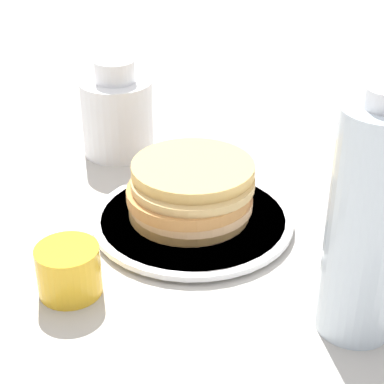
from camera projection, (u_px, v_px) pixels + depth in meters
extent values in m
plane|color=#BCB7AD|center=(182.00, 230.00, 0.81)|extent=(4.00, 4.00, 0.00)
cylinder|color=white|center=(192.00, 220.00, 0.82)|extent=(0.23, 0.23, 0.01)
cylinder|color=white|center=(192.00, 218.00, 0.82)|extent=(0.25, 0.25, 0.01)
cylinder|color=#B58547|center=(189.00, 208.00, 0.82)|extent=(0.15, 0.15, 0.02)
cylinder|color=#E0AD77|center=(194.00, 203.00, 0.80)|extent=(0.15, 0.15, 0.01)
cylinder|color=#C98747|center=(187.00, 193.00, 0.79)|extent=(0.15, 0.15, 0.02)
cylinder|color=#D8B26E|center=(195.00, 183.00, 0.79)|extent=(0.15, 0.15, 0.01)
cylinder|color=#E3B766|center=(193.00, 169.00, 0.79)|extent=(0.15, 0.15, 0.01)
cylinder|color=yellow|center=(69.00, 270.00, 0.69)|extent=(0.07, 0.07, 0.06)
cylinder|color=white|center=(117.00, 117.00, 0.98)|extent=(0.11, 0.11, 0.11)
cylinder|color=white|center=(115.00, 71.00, 0.94)|extent=(0.06, 0.06, 0.03)
cylinder|color=silver|center=(368.00, 227.00, 0.60)|extent=(0.08, 0.08, 0.24)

